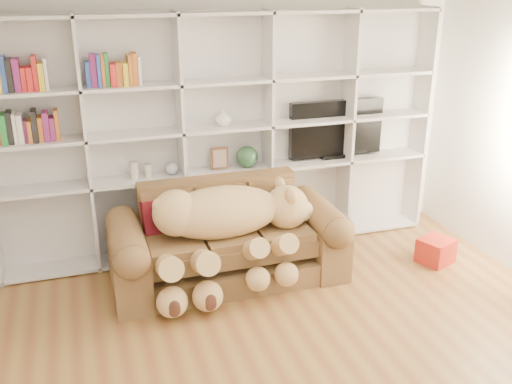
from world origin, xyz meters
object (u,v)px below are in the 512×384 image
object	(u,v)px
sofa	(227,244)
gift_box	(436,251)
tv	(336,129)
teddy_bear	(226,225)

from	to	relation	value
sofa	gift_box	distance (m)	2.10
sofa	tv	xyz separation A→B (m)	(1.39, 0.67, 0.83)
sofa	tv	world-z (taller)	tv
sofa	tv	bearing A→B (deg)	25.65
sofa	teddy_bear	distance (m)	0.34
sofa	teddy_bear	size ratio (longest dim) A/B	1.35
gift_box	tv	bearing A→B (deg)	123.32
teddy_bear	tv	world-z (taller)	tv
teddy_bear	tv	distance (m)	1.76
teddy_bear	sofa	bearing A→B (deg)	70.46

